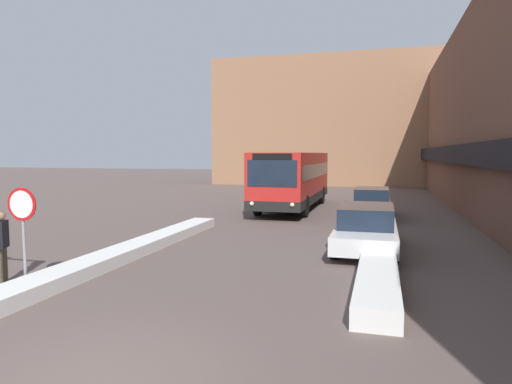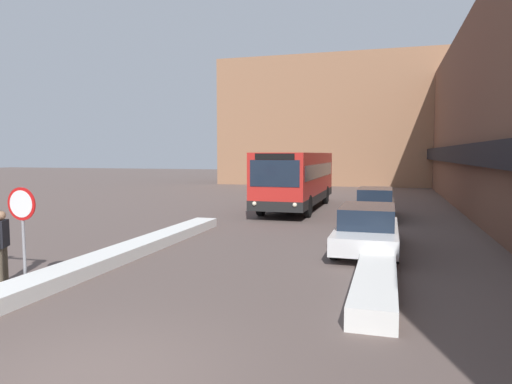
{
  "view_description": "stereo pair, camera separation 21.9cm",
  "coord_description": "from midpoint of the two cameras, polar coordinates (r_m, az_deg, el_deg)",
  "views": [
    {
      "loc": [
        3.63,
        -5.05,
        3.06
      ],
      "look_at": [
        0.07,
        7.86,
        1.94
      ],
      "focal_mm": 32.0,
      "sensor_mm": 36.0,
      "label": 1
    },
    {
      "loc": [
        3.84,
        -4.99,
        3.06
      ],
      "look_at": [
        0.07,
        7.86,
        1.94
      ],
      "focal_mm": 32.0,
      "sensor_mm": 36.0,
      "label": 2
    }
  ],
  "objects": [
    {
      "name": "ground_plane",
      "position": [
        6.97,
        -20.49,
        -21.6
      ],
      "size": [
        160.0,
        160.0,
        0.0
      ],
      "primitive_type": "plane",
      "color": "brown"
    },
    {
      "name": "building_row_right",
      "position": [
        29.75,
        27.78,
        8.12
      ],
      "size": [
        5.5,
        60.0,
        10.2
      ],
      "color": "brown",
      "rests_on": "ground_plane"
    },
    {
      "name": "building_backdrop_far",
      "position": [
        47.66,
        11.01,
        8.53
      ],
      "size": [
        26.0,
        8.0,
        12.51
      ],
      "color": "#996B4C",
      "rests_on": "ground_plane"
    },
    {
      "name": "snow_bank_left",
      "position": [
        14.3,
        -15.96,
        -7.07
      ],
      "size": [
        0.9,
        12.02,
        0.34
      ],
      "color": "silver",
      "rests_on": "ground_plane"
    },
    {
      "name": "snow_bank_right",
      "position": [
        13.32,
        14.59,
        -7.71
      ],
      "size": [
        0.9,
        10.49,
        0.44
      ],
      "color": "silver",
      "rests_on": "ground_plane"
    },
    {
      "name": "city_bus",
      "position": [
        25.39,
        4.44,
        1.71
      ],
      "size": [
        2.63,
        10.37,
        3.13
      ],
      "color": "red",
      "rests_on": "ground_plane"
    },
    {
      "name": "parked_car_front",
      "position": [
        14.97,
        13.2,
        -4.36
      ],
      "size": [
        1.91,
        4.88,
        1.42
      ],
      "color": "silver",
      "rests_on": "ground_plane"
    },
    {
      "name": "parked_car_back",
      "position": [
        22.87,
        13.99,
        -1.27
      ],
      "size": [
        1.84,
        4.83,
        1.41
      ],
      "color": "black",
      "rests_on": "ground_plane"
    },
    {
      "name": "stop_sign",
      "position": [
        11.65,
        -27.65,
        -2.61
      ],
      "size": [
        0.76,
        0.08,
        2.31
      ],
      "color": "gray",
      "rests_on": "ground_plane"
    },
    {
      "name": "pedestrian",
      "position": [
        12.37,
        -29.69,
        -5.26
      ],
      "size": [
        0.4,
        0.52,
        1.73
      ],
      "rotation": [
        0.0,
        0.0,
        -1.12
      ],
      "color": "brown",
      "rests_on": "ground_plane"
    }
  ]
}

